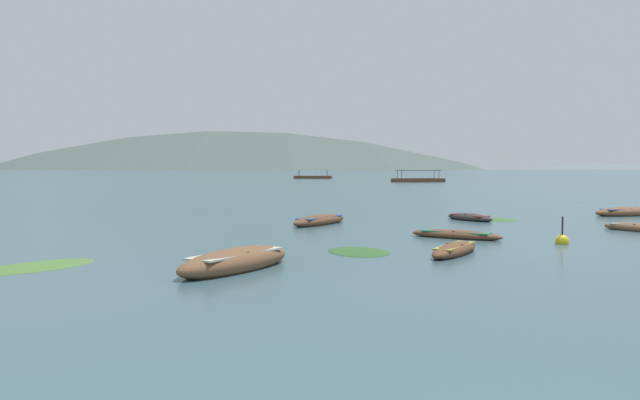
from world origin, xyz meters
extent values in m
plane|color=#385660|center=(0.00, 1500.00, 0.00)|extent=(6000.00, 6000.00, 0.00)
cone|color=#4C5B56|center=(-245.16, 1646.01, 192.38)|extent=(1578.45, 1578.45, 384.75)
cone|color=slate|center=(390.71, 1659.51, 172.01)|extent=(1319.80, 1319.80, 344.02)
ellipsoid|color=brown|center=(-4.94, 11.37, 0.23)|extent=(3.19, 4.40, 0.75)
cube|color=#B7B2A3|center=(-4.94, 11.37, 0.45)|extent=(2.30, 3.17, 0.05)
cube|color=brown|center=(-4.94, 11.37, 0.50)|extent=(0.80, 0.49, 0.04)
ellipsoid|color=brown|center=(-3.40, 24.77, 0.18)|extent=(3.05, 4.44, 0.59)
cube|color=#28519E|center=(-3.40, 24.77, 0.35)|extent=(2.20, 3.20, 0.05)
cube|color=brown|center=(-3.40, 24.77, 0.40)|extent=(0.70, 0.42, 0.04)
ellipsoid|color=brown|center=(1.52, 14.68, 0.14)|extent=(2.37, 3.40, 0.46)
cube|color=olive|center=(1.52, 14.68, 0.28)|extent=(1.71, 2.45, 0.05)
cube|color=brown|center=(1.52, 14.68, 0.33)|extent=(0.53, 0.34, 0.04)
ellipsoid|color=brown|center=(14.17, 31.08, 0.19)|extent=(4.41, 2.48, 0.64)
cube|color=#28519E|center=(14.17, 31.08, 0.38)|extent=(3.17, 1.79, 0.05)
cube|color=brown|center=(14.17, 31.08, 0.43)|extent=(0.33, 0.80, 0.04)
ellipsoid|color=brown|center=(10.75, 22.30, 0.13)|extent=(2.46, 2.95, 0.43)
cube|color=#B7B2A3|center=(10.75, 22.30, 0.26)|extent=(1.77, 2.13, 0.05)
cube|color=brown|center=(10.75, 22.30, 0.31)|extent=(0.49, 0.39, 0.04)
ellipsoid|color=#2D2826|center=(4.43, 27.47, 0.14)|extent=(2.55, 3.17, 0.46)
cube|color=#B22D28|center=(4.43, 27.47, 0.27)|extent=(1.84, 2.29, 0.05)
cube|color=#2D2826|center=(4.43, 27.47, 0.32)|extent=(0.61, 0.44, 0.04)
ellipsoid|color=brown|center=(2.33, 19.20, 0.12)|extent=(3.68, 2.57, 0.41)
cube|color=#197A56|center=(2.33, 19.20, 0.24)|extent=(2.65, 1.85, 0.05)
cube|color=brown|center=(2.33, 19.20, 0.29)|extent=(0.36, 0.57, 0.04)
cube|color=brown|center=(10.98, 114.67, 0.27)|extent=(10.71, 5.81, 0.90)
cylinder|color=#4C4742|center=(14.40, 116.88, 1.40)|extent=(0.10, 0.10, 1.80)
cylinder|color=#4C4742|center=(15.05, 114.62, 1.40)|extent=(0.10, 0.10, 1.80)
cylinder|color=#4C4742|center=(6.91, 114.72, 1.40)|extent=(0.10, 0.10, 1.80)
cylinder|color=#4C4742|center=(7.57, 112.46, 1.40)|extent=(0.10, 0.10, 1.80)
cube|color=#334C75|center=(10.98, 114.67, 2.29)|extent=(8.99, 4.88, 0.12)
cube|color=brown|center=(-12.24, 151.03, 0.27)|extent=(9.92, 3.72, 0.90)
cylinder|color=#4C4742|center=(-8.48, 152.09, 1.40)|extent=(0.10, 0.10, 1.80)
cylinder|color=#4C4742|center=(-8.59, 149.62, 1.40)|extent=(0.10, 0.10, 1.80)
cylinder|color=#4C4742|center=(-15.90, 152.44, 1.40)|extent=(0.10, 0.10, 1.80)
cylinder|color=#4C4742|center=(-16.01, 149.96, 1.40)|extent=(0.10, 0.10, 1.80)
cube|color=beige|center=(-12.24, 151.03, 2.29)|extent=(8.33, 3.12, 0.12)
sphere|color=yellow|center=(5.91, 17.58, 0.10)|extent=(0.48, 0.48, 0.48)
cylinder|color=black|center=(5.91, 17.58, 0.55)|extent=(0.06, 0.06, 0.91)
ellipsoid|color=#2D5628|center=(-1.57, 15.02, 0.00)|extent=(2.77, 3.12, 0.14)
ellipsoid|color=#477033|center=(-10.66, 11.51, 0.00)|extent=(3.47, 3.97, 0.14)
ellipsoid|color=#38662D|center=(5.88, 27.78, 0.00)|extent=(3.06, 2.98, 0.14)
camera|label=1|loc=(-1.74, -4.77, 2.78)|focal=33.76mm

